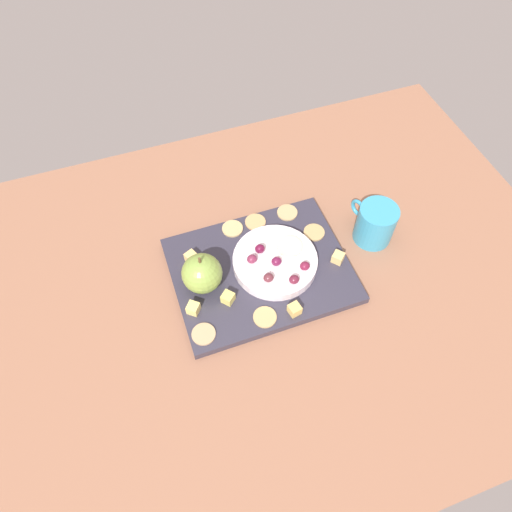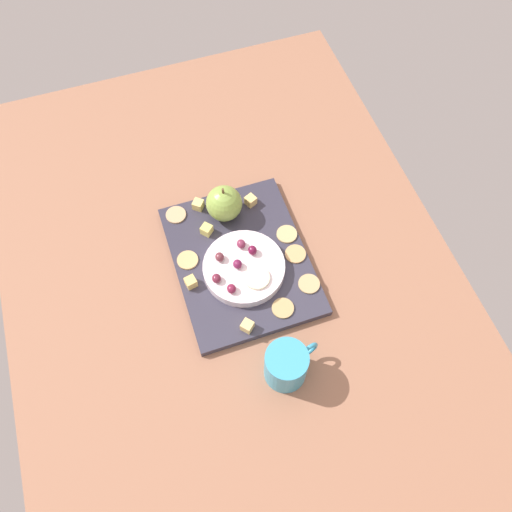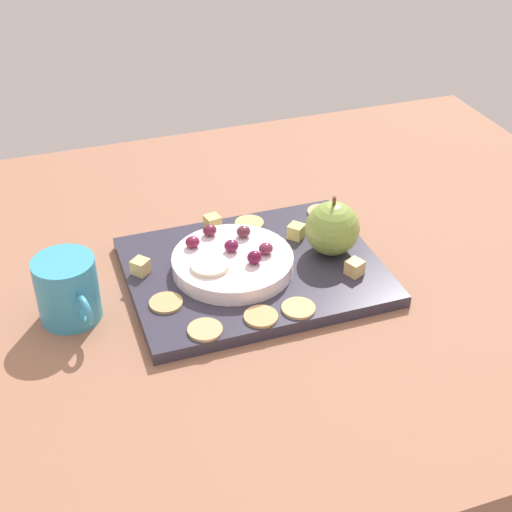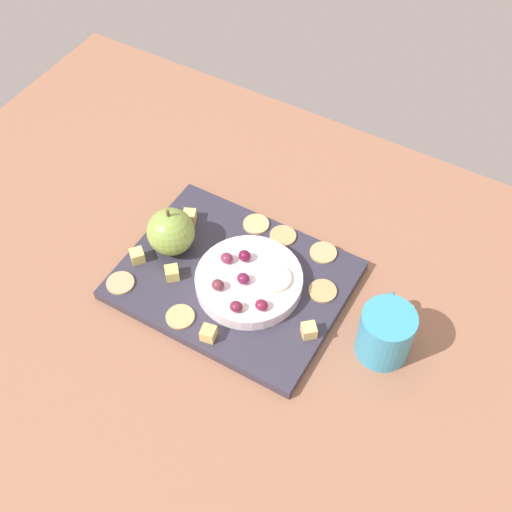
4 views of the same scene
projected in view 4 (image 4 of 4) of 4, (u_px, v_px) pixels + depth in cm
name	position (u px, v px, depth cm)	size (l,w,h in cm)	color
table	(225.00, 304.00, 107.01)	(123.72, 91.27, 4.67)	#97644B
platter	(232.00, 279.00, 106.04)	(34.28, 26.74, 1.73)	#333040
serving_dish	(249.00, 281.00, 103.43)	(16.59, 16.59, 2.15)	white
apple_whole	(171.00, 232.00, 105.92)	(7.66, 7.66, 7.66)	#84A545
apple_stem	(168.00, 213.00, 102.42)	(0.50, 0.50, 1.20)	brown
cheese_cube_0	(190.00, 217.00, 111.59)	(2.07, 2.07, 2.07)	#EFC875
cheese_cube_1	(309.00, 330.00, 98.00)	(2.07, 2.07, 2.07)	#ECC676
cheese_cube_2	(172.00, 273.00, 104.43)	(2.07, 2.07, 2.07)	#E3D469
cheese_cube_3	(137.00, 256.00, 106.50)	(2.07, 2.07, 2.07)	#EED576
cheese_cube_4	(208.00, 333.00, 97.70)	(2.07, 2.07, 2.07)	#E9C66B
cracker_0	(323.00, 291.00, 103.34)	(4.35, 4.35, 0.40)	tan
cracker_1	(323.00, 253.00, 107.97)	(4.35, 4.35, 0.40)	tan
cracker_2	(180.00, 317.00, 100.45)	(4.35, 4.35, 0.40)	tan
cracker_3	(120.00, 283.00, 104.27)	(4.35, 4.35, 0.40)	tan
cracker_4	(283.00, 236.00, 110.12)	(4.35, 4.35, 0.40)	tan
cracker_5	(256.00, 224.00, 111.68)	(4.35, 4.35, 0.40)	tan
grape_0	(243.00, 279.00, 101.33)	(1.98, 1.78, 1.70)	maroon
grape_1	(220.00, 286.00, 100.49)	(1.98, 1.78, 1.67)	brown
grape_2	(227.00, 258.00, 103.79)	(1.98, 1.78, 1.61)	maroon
grape_3	(245.00, 256.00, 103.90)	(1.98, 1.78, 1.86)	maroon
grape_4	(236.00, 307.00, 98.26)	(1.98, 1.78, 1.61)	maroon
grape_5	(262.00, 305.00, 98.45)	(1.98, 1.78, 1.59)	maroon
apple_slice_0	(274.00, 278.00, 102.04)	(5.13, 5.13, 0.60)	beige
cup	(385.00, 333.00, 95.93)	(7.87, 10.91, 8.63)	#3A9CC3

